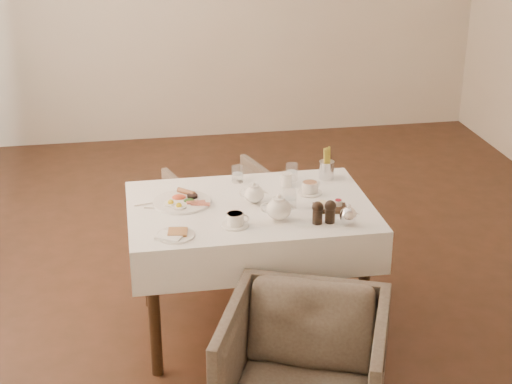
{
  "coord_description": "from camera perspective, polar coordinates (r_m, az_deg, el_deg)",
  "views": [
    {
      "loc": [
        -1.07,
        -4.57,
        2.44
      ],
      "look_at": [
        -0.41,
        -0.84,
        0.82
      ],
      "focal_mm": 55.0,
      "sensor_mm": 36.0,
      "label": 1
    }
  ],
  "objects": [
    {
      "name": "table",
      "position": [
        4.18,
        -0.45,
        -2.43
      ],
      "size": [
        1.28,
        0.88,
        0.75
      ],
      "color": "black",
      "rests_on": "ground"
    },
    {
      "name": "armchair_near",
      "position": [
        3.58,
        3.48,
        -13.04
      ],
      "size": [
        0.92,
        0.93,
        0.66
      ],
      "primitive_type": "imported",
      "rotation": [
        0.0,
        0.0,
        -0.38
      ],
      "color": "#483C34",
      "rests_on": "ground"
    },
    {
      "name": "armchair_far",
      "position": [
        5.15,
        -2.38,
        -1.57
      ],
      "size": [
        0.78,
        0.79,
        0.58
      ],
      "primitive_type": "imported",
      "rotation": [
        0.0,
        0.0,
        3.43
      ],
      "color": "#483C34",
      "rests_on": "ground"
    },
    {
      "name": "breakfast_plate",
      "position": [
        4.17,
        -5.39,
        -0.65
      ],
      "size": [
        0.31,
        0.31,
        0.04
      ],
      "rotation": [
        0.0,
        0.0,
        0.36
      ],
      "color": "white",
      "rests_on": "table"
    },
    {
      "name": "side_plate",
      "position": [
        3.81,
        -5.96,
        -3.13
      ],
      "size": [
        0.2,
        0.19,
        0.02
      ],
      "rotation": [
        0.0,
        0.0,
        -0.36
      ],
      "color": "white",
      "rests_on": "table"
    },
    {
      "name": "teapot_centre",
      "position": [
        4.13,
        -0.13,
        -0.03
      ],
      "size": [
        0.17,
        0.15,
        0.12
      ],
      "primitive_type": null,
      "rotation": [
        0.0,
        0.0,
        -0.26
      ],
      "color": "white",
      "rests_on": "table"
    },
    {
      "name": "teapot_front",
      "position": [
        3.94,
        1.67,
        -1.1
      ],
      "size": [
        0.2,
        0.18,
        0.14
      ],
      "primitive_type": null,
      "rotation": [
        0.0,
        0.0,
        -0.27
      ],
      "color": "white",
      "rests_on": "table"
    },
    {
      "name": "creamer",
      "position": [
        4.35,
        2.21,
        0.91
      ],
      "size": [
        0.07,
        0.07,
        0.08
      ],
      "primitive_type": "cylinder",
      "rotation": [
        0.0,
        0.0,
        0.1
      ],
      "color": "white",
      "rests_on": "table"
    },
    {
      "name": "teacup_near",
      "position": [
        3.89,
        -1.53,
        -2.05
      ],
      "size": [
        0.14,
        0.14,
        0.07
      ],
      "rotation": [
        0.0,
        0.0,
        -0.27
      ],
      "color": "white",
      "rests_on": "table"
    },
    {
      "name": "teacup_far",
      "position": [
        4.27,
        3.94,
        0.28
      ],
      "size": [
        0.14,
        0.14,
        0.07
      ],
      "rotation": [
        0.0,
        0.0,
        0.42
      ],
      "color": "white",
      "rests_on": "table"
    },
    {
      "name": "glass_left",
      "position": [
        4.41,
        -1.36,
        1.31
      ],
      "size": [
        0.08,
        0.08,
        0.09
      ],
      "primitive_type": "cylinder",
      "rotation": [
        0.0,
        0.0,
        -0.22
      ],
      "color": "silver",
      "rests_on": "table"
    },
    {
      "name": "glass_mid",
      "position": [
        4.08,
        2.48,
        -0.5
      ],
      "size": [
        0.08,
        0.08,
        0.1
      ],
      "primitive_type": "cylinder",
      "rotation": [
        0.0,
        0.0,
        0.08
      ],
      "color": "silver",
      "rests_on": "table"
    },
    {
      "name": "glass_right",
      "position": [
        4.44,
        2.62,
        1.47
      ],
      "size": [
        0.08,
        0.08,
        0.1
      ],
      "primitive_type": "cylinder",
      "rotation": [
        0.0,
        0.0,
        0.21
      ],
      "color": "silver",
      "rests_on": "table"
    },
    {
      "name": "condiment_board",
      "position": [
        4.09,
        5.36,
        -1.08
      ],
      "size": [
        0.19,
        0.14,
        0.04
      ],
      "rotation": [
        0.0,
        0.0,
        -0.18
      ],
      "color": "black",
      "rests_on": "table"
    },
    {
      "name": "pepper_mill_left",
      "position": [
        3.91,
        4.5,
        -1.5
      ],
      "size": [
        0.08,
        0.08,
        0.12
      ],
      "primitive_type": null,
      "rotation": [
        0.0,
        0.0,
        0.38
      ],
      "color": "black",
      "rests_on": "table"
    },
    {
      "name": "pepper_mill_right",
      "position": [
        3.93,
        5.42,
        -1.41
      ],
      "size": [
        0.06,
        0.06,
        0.12
      ],
      "primitive_type": null,
      "rotation": [
        0.0,
        0.0,
        -0.1
      ],
      "color": "black",
      "rests_on": "table"
    },
    {
      "name": "silver_pot",
      "position": [
        3.91,
        6.71,
        -1.63
      ],
      "size": [
        0.11,
        0.09,
        0.11
      ],
      "primitive_type": null,
      "rotation": [
        0.0,
        0.0,
        0.07
      ],
      "color": "white",
      "rests_on": "table"
    },
    {
      "name": "fries_cup",
      "position": [
        4.46,
        5.17,
        1.96
      ],
      "size": [
        0.09,
        0.09,
        0.18
      ],
      "rotation": [
        0.0,
        0.0,
        0.13
      ],
      "color": "silver",
      "rests_on": "table"
    },
    {
      "name": "cutlery_fork",
      "position": [
        4.18,
        -7.53,
        -0.82
      ],
      "size": [
        0.2,
        0.06,
        0.0
      ],
      "primitive_type": "cube",
      "rotation": [
        0.0,
        0.0,
        1.8
      ],
      "color": "silver",
      "rests_on": "table"
    },
    {
      "name": "cutlery_knife",
      "position": [
        4.11,
        -6.96,
        -1.21
      ],
      "size": [
        0.17,
        0.06,
        0.0
      ],
      "primitive_type": "cube",
      "rotation": [
        0.0,
        0.0,
        1.31
      ],
      "color": "silver",
      "rests_on": "table"
    }
  ]
}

